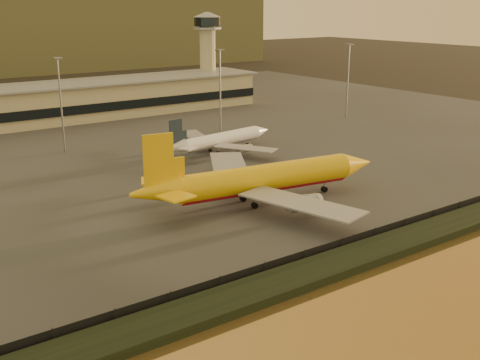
{
  "coord_description": "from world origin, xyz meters",
  "views": [
    {
      "loc": [
        -65.09,
        -76.94,
        39.46
      ],
      "look_at": [
        -0.39,
        12.0,
        6.82
      ],
      "focal_mm": 45.0,
      "sensor_mm": 36.0,
      "label": 1
    }
  ],
  "objects": [
    {
      "name": "gse_vehicle_yellow",
      "position": [
        7.68,
        33.57,
        1.0
      ],
      "size": [
        3.89,
        2.87,
        1.6
      ],
      "primitive_type": "cube",
      "rotation": [
        0.0,
        0.0,
        -0.41
      ],
      "color": "#E6AD0C",
      "rests_on": "tarmac"
    },
    {
      "name": "embankment",
      "position": [
        0.0,
        -17.0,
        0.7
      ],
      "size": [
        320.0,
        7.0,
        1.4
      ],
      "primitive_type": "cube",
      "color": "black",
      "rests_on": "ground"
    },
    {
      "name": "dhl_cargo_jet",
      "position": [
        6.76,
        14.4,
        5.12
      ],
      "size": [
        55.11,
        53.44,
        16.47
      ],
      "rotation": [
        0.0,
        0.0,
        -0.15
      ],
      "color": "#E6AD0C",
      "rests_on": "tarmac"
    },
    {
      "name": "tarmac",
      "position": [
        0.0,
        95.0,
        0.1
      ],
      "size": [
        320.0,
        220.0,
        0.2
      ],
      "primitive_type": "cube",
      "color": "#2D2D2D",
      "rests_on": "ground"
    },
    {
      "name": "ground",
      "position": [
        0.0,
        0.0,
        0.0
      ],
      "size": [
        900.0,
        900.0,
        0.0
      ],
      "primitive_type": "plane",
      "color": "black",
      "rests_on": "ground"
    },
    {
      "name": "apron_light_masts",
      "position": [
        15.0,
        75.0,
        15.7
      ],
      "size": [
        152.2,
        12.2,
        25.4
      ],
      "color": "slate",
      "rests_on": "tarmac"
    },
    {
      "name": "white_narrowbody_jet",
      "position": [
        24.31,
        55.36,
        3.44
      ],
      "size": [
        37.82,
        36.59,
        10.87
      ],
      "rotation": [
        0.0,
        0.0,
        0.14
      ],
      "color": "white",
      "rests_on": "tarmac"
    },
    {
      "name": "control_tower",
      "position": [
        70.0,
        131.0,
        21.66
      ],
      "size": [
        11.2,
        11.2,
        35.5
      ],
      "color": "tan",
      "rests_on": "tarmac"
    },
    {
      "name": "gse_vehicle_white",
      "position": [
        -6.89,
        34.51,
        1.19
      ],
      "size": [
        4.47,
        2.14,
        1.98
      ],
      "primitive_type": "cube",
      "rotation": [
        0.0,
        0.0,
        -0.04
      ],
      "color": "white",
      "rests_on": "tarmac"
    },
    {
      "name": "perimeter_fence",
      "position": [
        0.0,
        -13.0,
        1.3
      ],
      "size": [
        300.0,
        0.05,
        2.2
      ],
      "primitive_type": "cube",
      "color": "black",
      "rests_on": "tarmac"
    }
  ]
}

